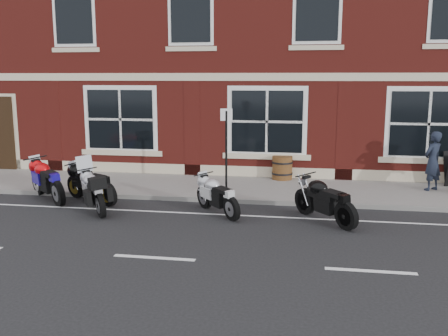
{
  "coord_description": "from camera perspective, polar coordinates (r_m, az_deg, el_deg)",
  "views": [
    {
      "loc": [
        2.82,
        -11.71,
        3.41
      ],
      "look_at": [
        0.58,
        1.6,
        0.93
      ],
      "focal_mm": 40.0,
      "sensor_mm": 36.0,
      "label": 1
    }
  ],
  "objects": [
    {
      "name": "kerb",
      "position": [
        13.84,
        -2.48,
        -3.61
      ],
      "size": [
        30.0,
        0.16,
        0.12
      ],
      "primitive_type": "cube",
      "color": "slate",
      "rests_on": "ground"
    },
    {
      "name": "moto_touring_silver",
      "position": [
        13.28,
        -14.56,
        -2.36
      ],
      "size": [
        1.3,
        1.75,
        1.36
      ],
      "rotation": [
        0.0,
        0.0,
        0.62
      ],
      "color": "black",
      "rests_on": "ground"
    },
    {
      "name": "sidewalk",
      "position": [
        15.34,
        -1.25,
        -2.21
      ],
      "size": [
        30.0,
        3.0,
        0.12
      ],
      "primitive_type": "cube",
      "color": "slate",
      "rests_on": "ground"
    },
    {
      "name": "ground",
      "position": [
        12.51,
        -3.84,
        -5.43
      ],
      "size": [
        80.0,
        80.0,
        0.0
      ],
      "primitive_type": "plane",
      "color": "black",
      "rests_on": "ground"
    },
    {
      "name": "barrel_planter",
      "position": [
        16.29,
        6.67,
        0.03
      ],
      "size": [
        0.68,
        0.68,
        0.75
      ],
      "color": "#4C2C14",
      "rests_on": "sidewalk"
    },
    {
      "name": "pub_building",
      "position": [
        22.53,
        2.43,
        16.99
      ],
      "size": [
        24.0,
        12.0,
        12.0
      ],
      "primitive_type": "cube",
      "color": "maroon",
      "rests_on": "ground"
    },
    {
      "name": "moto_sport_black",
      "position": [
        14.22,
        -14.97,
        -1.55
      ],
      "size": [
        1.9,
        1.2,
        0.96
      ],
      "rotation": [
        0.0,
        0.0,
        1.03
      ],
      "color": "black",
      "rests_on": "ground"
    },
    {
      "name": "moto_naked_black",
      "position": [
        12.11,
        11.43,
        -3.41
      ],
      "size": [
        1.45,
        1.79,
        0.98
      ],
      "rotation": [
        0.0,
        0.0,
        0.67
      ],
      "color": "black",
      "rests_on": "ground"
    },
    {
      "name": "pedestrian_left",
      "position": [
        15.73,
        22.76,
        0.74
      ],
      "size": [
        0.75,
        0.73,
        1.74
      ],
      "primitive_type": "imported",
      "rotation": [
        0.0,
        0.0,
        3.84
      ],
      "color": "black",
      "rests_on": "sidewalk"
    },
    {
      "name": "moto_sport_silver",
      "position": [
        12.53,
        -0.73,
        -2.99
      ],
      "size": [
        1.36,
        1.57,
        0.88
      ],
      "rotation": [
        0.0,
        0.0,
        0.71
      ],
      "color": "black",
      "rests_on": "ground"
    },
    {
      "name": "moto_sport_red",
      "position": [
        14.76,
        -19.48,
        -1.16
      ],
      "size": [
        1.81,
        1.68,
        1.05
      ],
      "rotation": [
        0.0,
        0.0,
        0.83
      ],
      "color": "black",
      "rests_on": "ground"
    },
    {
      "name": "parking_sign",
      "position": [
        14.22,
        0.27,
        2.72
      ],
      "size": [
        0.33,
        0.13,
        2.4
      ],
      "rotation": [
        0.0,
        0.0,
        0.32
      ],
      "color": "black",
      "rests_on": "sidewalk"
    }
  ]
}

